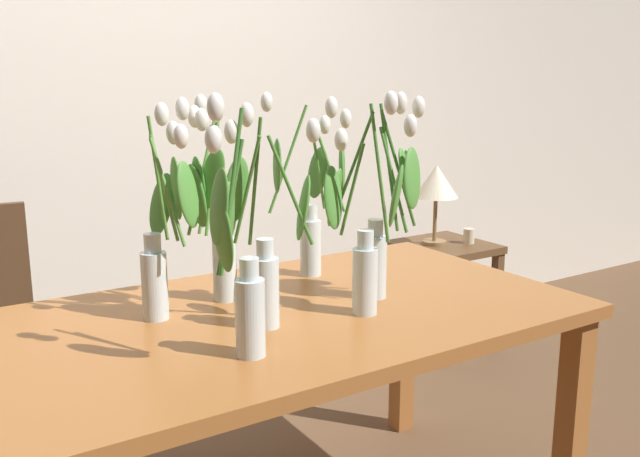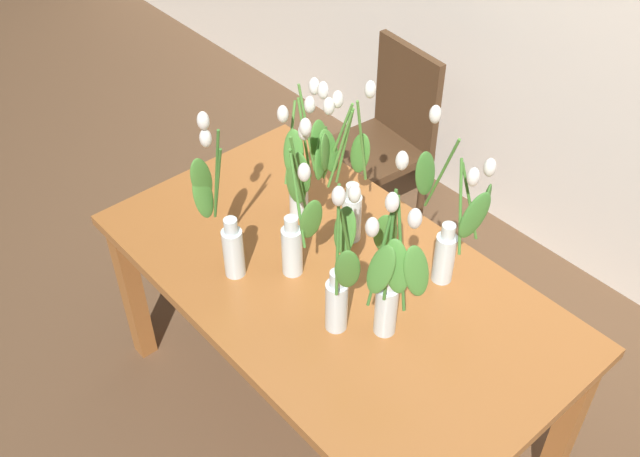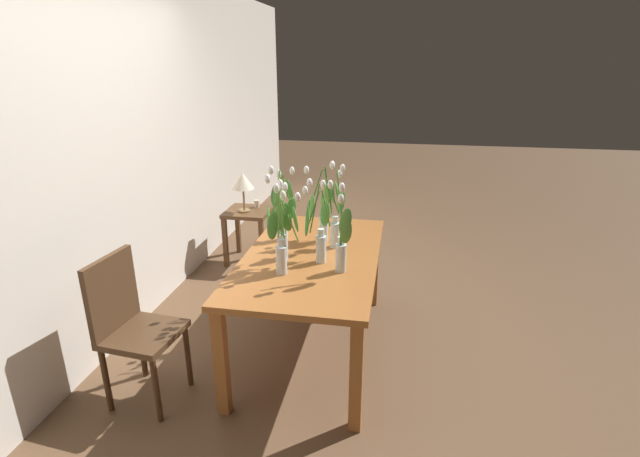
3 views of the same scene
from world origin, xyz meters
name	(u,v)px [view 2 (image 2 of 3)]	position (x,y,z in m)	size (l,w,h in m)	color
ground_plane	(331,409)	(0.00, 0.00, 0.00)	(18.00, 18.00, 0.00)	brown
dining_table	(333,295)	(0.00, 0.00, 0.65)	(1.60, 0.90, 0.74)	#A3602D
tulip_vase_0	(224,227)	(-0.25, -0.24, 0.93)	(0.14, 0.12, 0.59)	silver
tulip_vase_1	(344,180)	(-0.14, 0.17, 0.98)	(0.17, 0.22, 0.58)	silver
tulip_vase_2	(303,169)	(-0.30, 0.12, 0.95)	(0.15, 0.22, 0.56)	silver
tulip_vase_3	(390,279)	(0.29, -0.05, 0.98)	(0.28, 0.25, 0.58)	silver
tulip_vase_4	(451,229)	(0.25, 0.26, 0.96)	(0.29, 0.19, 0.58)	silver
tulip_vase_5	(339,284)	(0.17, -0.13, 0.92)	(0.21, 0.18, 0.59)	silver
tulip_vase_6	(297,222)	(-0.10, -0.06, 0.95)	(0.25, 0.17, 0.56)	silver
dining_chair	(388,133)	(-0.68, 0.97, 0.52)	(0.44, 0.44, 0.93)	#4C331E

